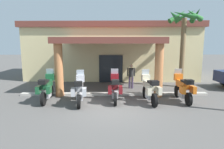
% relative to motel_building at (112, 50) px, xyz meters
% --- Properties ---
extents(ground_plane, '(80.00, 80.00, 0.00)m').
position_rel_motel_building_xyz_m(ground_plane, '(-0.11, -9.03, -2.35)').
color(ground_plane, '#514F4C').
extents(motel_building, '(14.48, 10.91, 4.62)m').
position_rel_motel_building_xyz_m(motel_building, '(0.00, 0.00, 0.00)').
color(motel_building, beige).
rests_on(motel_building, ground_plane).
extents(motorcycle_green, '(0.72, 2.21, 1.61)m').
position_rel_motel_building_xyz_m(motorcycle_green, '(-3.48, -7.73, -1.65)').
color(motorcycle_green, black).
rests_on(motorcycle_green, ground_plane).
extents(motorcycle_silver, '(0.74, 2.21, 1.61)m').
position_rel_motel_building_xyz_m(motorcycle_silver, '(-1.70, -8.17, -1.65)').
color(motorcycle_silver, black).
rests_on(motorcycle_silver, ground_plane).
extents(motorcycle_maroon, '(0.70, 2.21, 1.61)m').
position_rel_motel_building_xyz_m(motorcycle_maroon, '(0.08, -7.77, -1.65)').
color(motorcycle_maroon, black).
rests_on(motorcycle_maroon, ground_plane).
extents(motorcycle_cream, '(0.75, 2.21, 1.61)m').
position_rel_motel_building_xyz_m(motorcycle_cream, '(1.85, -8.02, -1.65)').
color(motorcycle_cream, black).
rests_on(motorcycle_cream, ground_plane).
extents(motorcycle_orange, '(0.71, 2.21, 1.61)m').
position_rel_motel_building_xyz_m(motorcycle_orange, '(3.63, -7.82, -1.65)').
color(motorcycle_orange, black).
rests_on(motorcycle_orange, ground_plane).
extents(pedestrian, '(0.53, 0.32, 1.62)m').
position_rel_motel_building_xyz_m(pedestrian, '(1.23, -4.88, -1.42)').
color(pedestrian, '#3F334C').
rests_on(pedestrian, ground_plane).
extents(palm_tree_near_portico, '(2.16, 2.28, 5.39)m').
position_rel_motel_building_xyz_m(palm_tree_near_portico, '(4.76, -4.42, 1.70)').
color(palm_tree_near_portico, brown).
rests_on(palm_tree_near_portico, ground_plane).
extents(curb_strip, '(10.89, 0.36, 0.12)m').
position_rel_motel_building_xyz_m(curb_strip, '(0.08, -6.53, -2.29)').
color(curb_strip, '#ADA89E').
rests_on(curb_strip, ground_plane).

